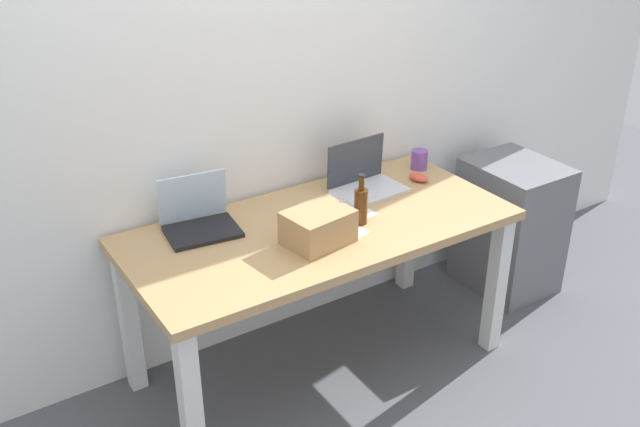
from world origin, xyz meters
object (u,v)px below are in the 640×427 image
computer_mouse (419,178)px  cardboard_box (318,227)px  laptop_left (199,219)px  desk (320,245)px  beer_bottle (361,205)px  coffee_mug (419,159)px  laptop_right (365,180)px  filing_cabinet (510,226)px

computer_mouse → cardboard_box: 0.76m
laptop_left → cardboard_box: (0.35, -0.36, 0.02)m
desk → computer_mouse: 0.65m
desk → beer_bottle: beer_bottle is taller
cardboard_box → coffee_mug: 0.89m
desk → computer_mouse: (0.63, 0.11, 0.12)m
coffee_mug → laptop_left: bearing=179.9°
beer_bottle → computer_mouse: 0.52m
laptop_right → coffee_mug: size_ratio=3.46×
desk → laptop_right: size_ratio=5.00×
computer_mouse → filing_cabinet: size_ratio=0.14×
laptop_left → cardboard_box: size_ratio=1.24×
laptop_right → beer_bottle: (-0.20, -0.25, 0.04)m
cardboard_box → beer_bottle: bearing=10.4°
beer_bottle → computer_mouse: beer_bottle is taller
beer_bottle → coffee_mug: 0.66m
desk → beer_bottle: 0.25m
computer_mouse → cardboard_box: bearing=-178.5°
cardboard_box → laptop_right: bearing=33.7°
laptop_right → coffee_mug: laptop_right is taller
desk → laptop_right: laptop_right is taller
laptop_left → computer_mouse: (1.07, -0.12, -0.03)m
laptop_left → laptop_right: (0.80, -0.06, 0.00)m
desk → coffee_mug: bearing=17.5°
coffee_mug → beer_bottle: bearing=-151.7°
beer_bottle → cardboard_box: (-0.24, -0.04, -0.02)m
laptop_left → laptop_right: bearing=-4.3°
filing_cabinet → beer_bottle: bearing=-173.2°
cardboard_box → coffee_mug: cardboard_box is taller
desk → laptop_left: 0.52m
desk → laptop_left: size_ratio=5.21×
computer_mouse → desk: bearing=173.4°
beer_bottle → filing_cabinet: 1.19m
cardboard_box → filing_cabinet: 1.41m
laptop_right → coffee_mug: 0.38m
desk → laptop_left: bearing=152.5°
laptop_right → computer_mouse: size_ratio=3.28×
beer_bottle → filing_cabinet: bearing=6.8°
computer_mouse → cardboard_box: (-0.72, -0.24, 0.05)m
beer_bottle → coffee_mug: bearing=28.3°
beer_bottle → coffee_mug: size_ratio=2.33×
laptop_right → filing_cabinet: (0.88, -0.12, -0.43)m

